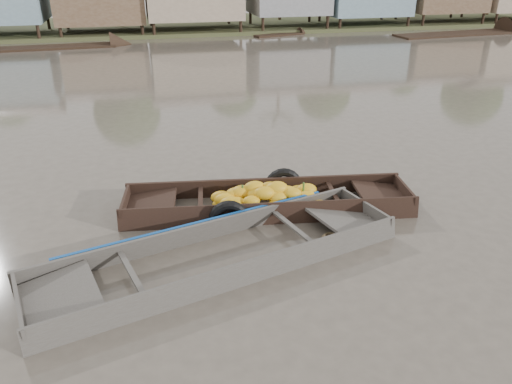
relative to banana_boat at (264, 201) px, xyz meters
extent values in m
plane|color=#51483E|center=(-0.81, -1.49, -0.20)|extent=(120.00, 120.00, 0.00)
cube|color=#384723|center=(-0.81, 31.51, -0.20)|extent=(120.00, 12.00, 0.50)
cube|color=brown|center=(-4.61, 28.01, 2.00)|extent=(5.80, 4.60, 2.70)
cube|color=black|center=(0.10, 0.00, -0.28)|extent=(6.33, 1.99, 0.08)
cube|color=black|center=(0.19, 0.67, -0.03)|extent=(6.33, 0.99, 0.59)
cube|color=black|center=(0.01, -0.68, -0.03)|extent=(6.33, 0.99, 0.59)
cube|color=black|center=(3.18, -0.41, -0.03)|extent=(0.24, 1.38, 0.56)
cube|color=black|center=(2.65, -0.34, 0.04)|extent=(1.23, 1.32, 0.21)
cube|color=black|center=(-2.99, 0.40, -0.03)|extent=(0.24, 1.38, 0.56)
cube|color=black|center=(-2.45, 0.33, 0.04)|extent=(1.23, 1.32, 0.21)
cube|color=black|center=(-1.38, 0.19, 0.09)|extent=(0.27, 1.33, 0.05)
cube|color=black|center=(1.57, -0.20, 0.09)|extent=(0.27, 1.33, 0.05)
ellipsoid|color=yellow|center=(-0.19, 0.09, 0.30)|extent=(0.52, 0.39, 0.30)
ellipsoid|color=yellow|center=(0.43, 0.34, 0.08)|extent=(0.48, 0.36, 0.27)
ellipsoid|color=yellow|center=(0.27, -0.06, 0.30)|extent=(0.56, 0.42, 0.32)
ellipsoid|color=yellow|center=(0.27, -0.23, 0.16)|extent=(0.48, 0.36, 0.27)
ellipsoid|color=yellow|center=(0.15, -0.39, 0.04)|extent=(0.45, 0.34, 0.25)
ellipsoid|color=yellow|center=(-0.85, 0.08, 0.08)|extent=(0.55, 0.42, 0.31)
ellipsoid|color=yellow|center=(-0.18, 0.36, 0.17)|extent=(0.44, 0.33, 0.25)
ellipsoid|color=yellow|center=(-0.93, -0.24, -0.04)|extent=(0.44, 0.33, 0.25)
ellipsoid|color=yellow|center=(-0.06, 0.24, 0.17)|extent=(0.49, 0.37, 0.28)
ellipsoid|color=yellow|center=(1.02, 0.12, 0.10)|extent=(0.54, 0.41, 0.31)
ellipsoid|color=yellow|center=(0.85, 0.21, 0.05)|extent=(0.48, 0.36, 0.27)
ellipsoid|color=yellow|center=(-0.03, -0.16, 0.27)|extent=(0.52, 0.40, 0.30)
ellipsoid|color=yellow|center=(-0.76, -0.11, 0.07)|extent=(0.55, 0.42, 0.31)
ellipsoid|color=yellow|center=(0.14, 0.09, 0.28)|extent=(0.42, 0.32, 0.24)
ellipsoid|color=yellow|center=(1.11, -0.53, 0.01)|extent=(0.46, 0.35, 0.26)
ellipsoid|color=yellow|center=(-0.34, -0.25, 0.15)|extent=(0.42, 0.32, 0.24)
ellipsoid|color=yellow|center=(0.06, 0.14, 0.20)|extent=(0.52, 0.40, 0.30)
ellipsoid|color=yellow|center=(-0.69, -0.23, 0.01)|extent=(0.53, 0.40, 0.30)
ellipsoid|color=yellow|center=(0.48, 0.37, 0.07)|extent=(0.46, 0.35, 0.26)
ellipsoid|color=yellow|center=(0.59, -0.25, 0.23)|extent=(0.43, 0.33, 0.25)
ellipsoid|color=yellow|center=(-0.14, 0.17, 0.18)|extent=(0.49, 0.37, 0.28)
ellipsoid|color=yellow|center=(0.16, -0.13, 0.21)|extent=(0.49, 0.37, 0.28)
ellipsoid|color=yellow|center=(-0.95, 0.08, -0.01)|extent=(0.43, 0.32, 0.24)
ellipsoid|color=yellow|center=(-0.61, 0.16, 0.17)|extent=(0.47, 0.36, 0.27)
ellipsoid|color=yellow|center=(-0.66, -0.14, 0.08)|extent=(0.49, 0.37, 0.28)
ellipsoid|color=yellow|center=(-0.47, 0.13, 0.20)|extent=(0.55, 0.42, 0.31)
ellipsoid|color=yellow|center=(-0.16, -0.06, 0.21)|extent=(0.51, 0.39, 0.29)
ellipsoid|color=yellow|center=(-0.92, 0.27, 0.06)|extent=(0.50, 0.38, 0.29)
ellipsoid|color=yellow|center=(-0.04, 0.30, 0.12)|extent=(0.45, 0.34, 0.25)
ellipsoid|color=yellow|center=(0.49, -0.12, 0.21)|extent=(0.51, 0.38, 0.29)
ellipsoid|color=yellow|center=(-0.74, -0.22, 0.03)|extent=(0.54, 0.41, 0.31)
ellipsoid|color=yellow|center=(0.92, -0.27, 0.12)|extent=(0.51, 0.38, 0.29)
cylinder|color=#3F6626|center=(-0.46, 0.07, 0.30)|extent=(0.05, 0.05, 0.20)
cylinder|color=#3F6626|center=(0.32, -0.03, 0.30)|extent=(0.05, 0.05, 0.20)
cylinder|color=#3F6626|center=(0.88, -0.11, 0.30)|extent=(0.05, 0.05, 0.20)
torus|color=black|center=(0.64, 0.70, -0.01)|extent=(0.91, 0.32, 0.89)
torus|color=black|center=(-0.90, -0.65, -0.01)|extent=(0.87, 0.31, 0.85)
cube|color=#3F3A35|center=(-1.29, -1.88, -0.28)|extent=(6.94, 3.25, 0.08)
cube|color=#3F3A35|center=(-1.52, -1.08, -0.05)|extent=(6.73, 2.03, 0.56)
cube|color=#3F3A35|center=(-1.07, -2.68, -0.05)|extent=(6.73, 2.03, 0.56)
cube|color=#3F3A35|center=(1.98, -0.96, -0.05)|extent=(0.52, 1.65, 0.53)
cube|color=#3F3A35|center=(1.41, -1.12, 0.02)|extent=(1.53, 1.73, 0.22)
cube|color=#3F3A35|center=(-4.57, -2.79, -0.05)|extent=(0.52, 1.65, 0.53)
cube|color=#3F3A35|center=(-4.00, -2.63, 0.02)|extent=(1.53, 1.73, 0.22)
cube|color=#3F3A35|center=(-2.86, -2.31, 0.06)|extent=(0.54, 1.60, 0.05)
cube|color=#3F3A35|center=(0.27, -1.44, 0.06)|extent=(0.54, 1.60, 0.05)
cube|color=#665E54|center=(-1.29, -1.88, -0.25)|extent=(5.34, 2.68, 0.02)
cube|color=navy|center=(-1.53, -1.02, 0.17)|extent=(5.43, 1.60, 0.14)
torus|color=olive|center=(1.03, -1.51, -0.22)|extent=(0.39, 0.39, 0.06)
torus|color=olive|center=(1.03, -1.51, -0.18)|extent=(0.31, 0.31, 0.06)
cube|color=black|center=(7.25, 25.08, -0.25)|extent=(3.74, 1.79, 0.35)
cube|color=black|center=(-7.39, 23.20, -0.25)|extent=(7.31, 1.98, 0.35)
cube|color=black|center=(19.45, 22.71, -0.25)|extent=(9.23, 2.92, 0.35)
camera|label=1|loc=(-2.38, -9.60, 4.96)|focal=35.00mm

